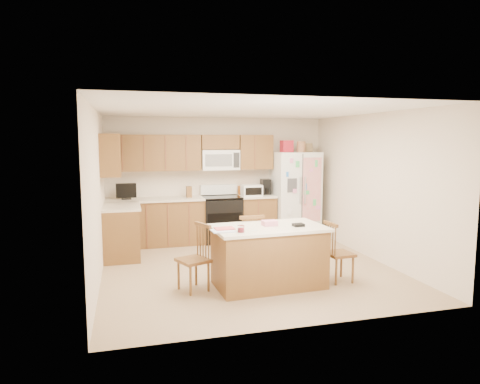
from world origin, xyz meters
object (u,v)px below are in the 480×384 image
object	(u,v)px
refrigerator	(295,194)
windsor_chair_left	(195,259)
windsor_chair_back	(249,246)
island	(269,256)
windsor_chair_right	(338,253)
stove	(221,218)

from	to	relation	value
refrigerator	windsor_chair_left	bearing A→B (deg)	-133.84
refrigerator	windsor_chair_left	xyz separation A→B (m)	(-2.55, -2.65, -0.49)
refrigerator	windsor_chair_back	size ratio (longest dim) A/B	2.19
windsor_chair_left	windsor_chair_back	distance (m)	1.05
island	windsor_chair_left	bearing A→B (deg)	174.98
windsor_chair_left	windsor_chair_back	bearing A→B (deg)	28.63
windsor_chair_right	stove	bearing A→B (deg)	110.74
windsor_chair_back	refrigerator	bearing A→B (deg)	52.90
windsor_chair_left	refrigerator	bearing A→B (deg)	46.16
windsor_chair_back	windsor_chair_left	bearing A→B (deg)	-151.37
refrigerator	island	bearing A→B (deg)	-118.90
stove	windsor_chair_back	size ratio (longest dim) A/B	1.21
stove	windsor_chair_right	xyz separation A→B (m)	(1.09, -2.88, -0.06)
refrigerator	windsor_chair_back	distance (m)	2.74
island	windsor_chair_right	distance (m)	1.04
refrigerator	island	size ratio (longest dim) A/B	1.24
refrigerator	windsor_chair_right	bearing A→B (deg)	-99.66
stove	island	world-z (taller)	stove
island	stove	bearing A→B (deg)	91.17
stove	island	distance (m)	2.80
windsor_chair_left	windsor_chair_back	world-z (taller)	windsor_chair_back
stove	island	xyz separation A→B (m)	(0.06, -2.80, -0.04)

